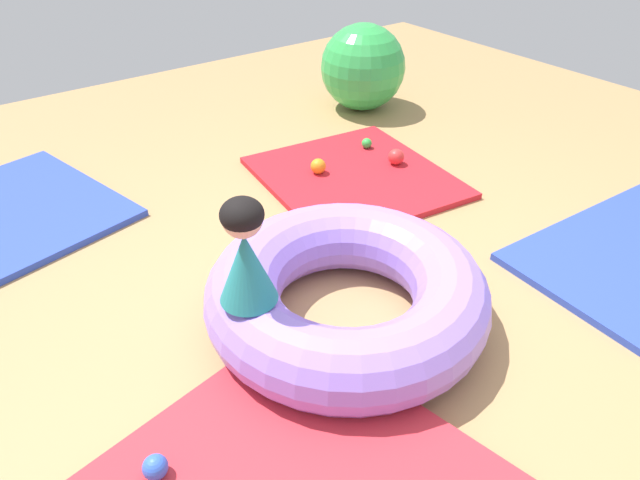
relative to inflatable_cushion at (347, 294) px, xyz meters
The scene contains 9 objects.
ground_plane 0.21m from the inflatable_cushion, 48.71° to the right, with size 8.00×8.00×0.00m, color tan.
gym_mat_far_right 1.40m from the inflatable_cushion, 48.78° to the left, with size 1.13×1.22×0.04m, color red.
inflatable_cushion is the anchor object (origin of this frame).
child_in_teal 0.61m from the inflatable_cushion, behind, with size 0.31×0.31×0.46m.
play_ball_green 1.81m from the inflatable_cushion, 46.41° to the left, with size 0.07×0.07×0.07m, color green.
play_ball_blue 1.07m from the inflatable_cushion, 166.54° to the right, with size 0.09×0.09×0.09m, color blue.
play_ball_orange 1.42m from the inflatable_cushion, 58.60° to the left, with size 0.10×0.10×0.10m, color orange.
play_ball_red 1.59m from the inflatable_cushion, 38.81° to the left, with size 0.11×0.11×0.11m, color red.
exercise_ball_large 2.69m from the inflatable_cushion, 48.33° to the left, with size 0.69×0.69×0.69m, color green.
Camera 1 is at (-1.38, -1.44, 1.84)m, focal length 32.32 mm.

